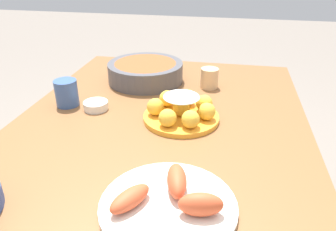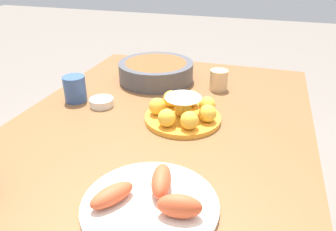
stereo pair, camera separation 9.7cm
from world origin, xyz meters
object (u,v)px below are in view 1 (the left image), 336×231
sauce_bowl (96,105)px  seafood_platter (169,201)px  cup_far (67,93)px  cake_plate (182,110)px  dining_table (154,161)px  cup_near (209,78)px  serving_bowl (145,71)px

sauce_bowl → seafood_platter: (-0.42, -0.34, 0.00)m
seafood_platter → cup_far: 0.63m
cake_plate → sauce_bowl: bearing=86.3°
dining_table → sauce_bowl: size_ratio=17.08×
sauce_bowl → dining_table: bearing=-119.1°
cup_near → sauce_bowl: bearing=126.6°
cup_near → cup_far: bearing=118.5°
seafood_platter → serving_bowl: bearing=18.2°
serving_bowl → cup_far: cup_far is taller
seafood_platter → cup_far: (0.44, 0.45, 0.03)m
serving_bowl → dining_table: bearing=-162.5°
dining_table → serving_bowl: serving_bowl is taller
cake_plate → sauce_bowl: 0.30m
dining_table → sauce_bowl: 0.29m
cake_plate → serving_bowl: size_ratio=0.80×
dining_table → serving_bowl: bearing=17.5°
serving_bowl → sauce_bowl: (-0.29, 0.10, -0.03)m
serving_bowl → cup_far: size_ratio=3.32×
dining_table → cake_plate: cake_plate is taller
dining_table → cup_near: 0.45m
cake_plate → cup_near: 0.30m
cake_plate → cup_near: cake_plate is taller
cake_plate → seafood_platter: 0.41m
cup_near → cup_far: cup_far is taller
cake_plate → cup_near: (0.29, -0.06, 0.01)m
dining_table → seafood_platter: seafood_platter is taller
cup_far → cake_plate: bearing=-94.6°
sauce_bowl → seafood_platter: seafood_platter is taller
dining_table → cake_plate: size_ratio=5.85×
sauce_bowl → serving_bowl: bearing=-19.3°
dining_table → serving_bowl: 0.46m
seafood_platter → sauce_bowl: bearing=38.5°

